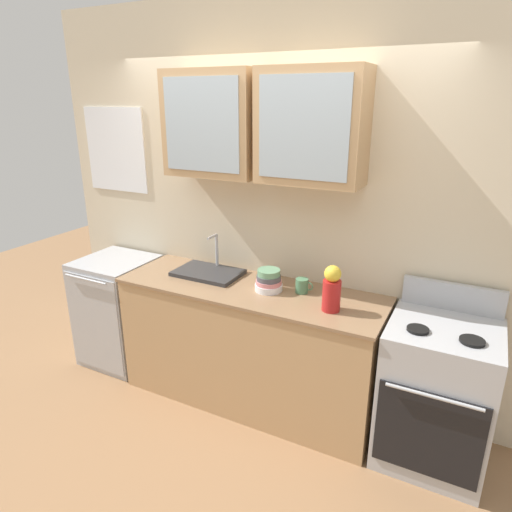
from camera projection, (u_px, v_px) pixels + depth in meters
ground_plane at (250, 397)px, 3.53m from camera, size 10.00×10.00×0.00m
back_wall_unit at (269, 191)px, 3.28m from camera, size 3.77×0.41×2.88m
counter at (250, 345)px, 3.38m from camera, size 1.95×0.63×0.93m
stove_range at (436, 394)px, 2.81m from camera, size 0.64×0.64×1.11m
sink_faucet at (208, 272)px, 3.46m from camera, size 0.50×0.33×0.29m
bowl_stack at (269, 281)px, 3.16m from camera, size 0.19×0.19×0.15m
vase at (332, 289)px, 2.84m from camera, size 0.12×0.12×0.30m
cup_near_sink at (302, 286)px, 3.13m from camera, size 0.13×0.09×0.10m
dishwasher at (119, 310)px, 3.93m from camera, size 0.58×0.62×0.93m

